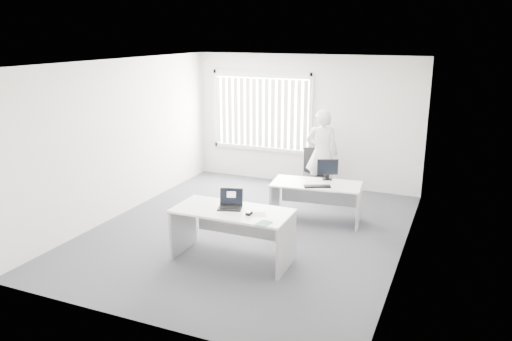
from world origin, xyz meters
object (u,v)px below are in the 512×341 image
at_px(desk_near, 232,224).
at_px(person, 322,153).
at_px(monitor, 328,170).
at_px(laptop, 230,200).
at_px(office_chair, 313,180).
at_px(desk_far, 316,194).

relative_size(desk_near, person, 0.96).
bearing_deg(monitor, laptop, -133.46).
xyz_separation_m(desk_near, office_chair, (0.19, 3.43, -0.26)).
relative_size(desk_near, monitor, 4.57).
height_order(desk_far, office_chair, office_chair).
xyz_separation_m(desk_near, desk_far, (0.67, 1.99, -0.06)).
xyz_separation_m(office_chair, laptop, (-0.24, -3.40, 0.61)).
height_order(desk_near, office_chair, office_chair).
distance_m(office_chair, laptop, 3.46).
height_order(office_chair, monitor, monitor).
height_order(person, laptop, person).
height_order(office_chair, laptop, laptop).
relative_size(desk_near, laptop, 5.05).
bearing_deg(desk_far, desk_near, -115.55).
bearing_deg(laptop, office_chair, 69.31).
xyz_separation_m(person, laptop, (-0.41, -3.36, 0.02)).
distance_m(person, laptop, 3.38).
xyz_separation_m(desk_far, monitor, (0.11, 0.28, 0.38)).
relative_size(person, laptop, 5.28).
height_order(desk_near, desk_far, desk_near).
xyz_separation_m(desk_far, office_chair, (-0.48, 1.44, -0.21)).
distance_m(desk_near, monitor, 2.42).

